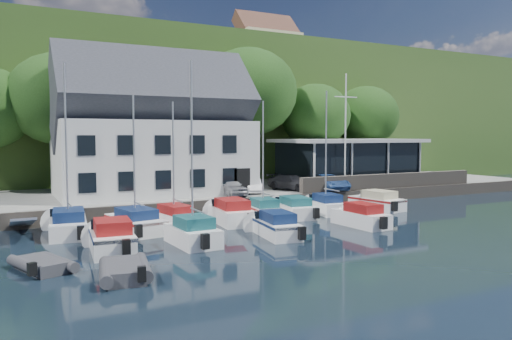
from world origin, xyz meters
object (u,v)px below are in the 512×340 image
(flagpole, at_px, (345,132))
(boat_r2_0, at_px, (112,236))
(car_white, at_px, (253,186))
(boat_r1_5, at_px, (294,206))
(boat_r1_7, at_px, (377,200))
(boat_r2_3, at_px, (361,214))
(boat_r2_2, at_px, (275,224))
(dinghy_0, at_px, (42,262))
(boat_r1_6, at_px, (326,152))
(dinghy_1, at_px, (125,268))
(boat_r1_2, at_px, (173,158))
(club_pavilion, at_px, (348,161))
(car_blue, at_px, (328,182))
(boat_r1_1, at_px, (134,157))
(car_silver, at_px, (230,187))
(car_dgrey, at_px, (292,182))
(boat_r1_0, at_px, (66,154))
(boat_r2_1, at_px, (192,155))
(harbor_building, at_px, (154,137))
(boat_r1_3, at_px, (230,211))

(flagpole, xyz_separation_m, boat_r2_0, (-20.77, -9.53, -4.94))
(car_white, relative_size, boat_r1_5, 0.57)
(boat_r1_7, bearing_deg, boat_r2_3, -146.63)
(car_white, distance_m, flagpole, 9.02)
(boat_r1_7, xyz_separation_m, boat_r2_3, (-5.42, -4.80, -0.00))
(boat_r2_2, height_order, dinghy_0, boat_r2_2)
(boat_r1_6, height_order, dinghy_1, boat_r1_6)
(flagpole, bearing_deg, boat_r1_2, -164.01)
(club_pavilion, distance_m, dinghy_0, 31.17)
(car_blue, distance_m, boat_r1_1, 17.98)
(club_pavilion, height_order, car_silver, club_pavilion)
(flagpole, xyz_separation_m, boat_r2_2, (-12.16, -9.81, -5.04))
(car_white, bearing_deg, car_blue, 9.84)
(car_dgrey, bearing_deg, boat_r1_2, -171.96)
(boat_r1_0, bearing_deg, car_silver, 28.98)
(boat_r1_5, bearing_deg, boat_r2_0, -150.79)
(boat_r1_6, xyz_separation_m, boat_r2_0, (-15.57, -4.91, -3.48))
(club_pavilion, relative_size, boat_r1_7, 2.25)
(boat_r1_6, relative_size, boat_r2_3, 1.55)
(dinghy_1, bearing_deg, car_silver, 62.60)
(flagpole, bearing_deg, club_pavilion, 49.38)
(boat_r2_1, distance_m, dinghy_0, 8.33)
(harbor_building, xyz_separation_m, boat_r2_3, (8.66, -13.80, -4.64))
(car_white, bearing_deg, boat_r2_2, -91.36)
(boat_r1_6, relative_size, boat_r2_0, 1.58)
(car_white, height_order, boat_r1_0, boat_r1_0)
(boat_r1_3, relative_size, boat_r2_2, 1.10)
(flagpole, bearing_deg, boat_r2_1, -149.89)
(dinghy_1, bearing_deg, boat_r1_5, 44.69)
(boat_r1_3, bearing_deg, boat_r2_0, -145.75)
(boat_r1_2, distance_m, boat_r1_7, 15.79)
(boat_r1_2, bearing_deg, car_blue, 9.02)
(boat_r1_2, xyz_separation_m, boat_r1_5, (8.29, -0.09, -3.45))
(boat_r1_7, xyz_separation_m, dinghy_0, (-23.15, -6.70, -0.37))
(car_white, relative_size, dinghy_1, 1.01)
(car_white, bearing_deg, club_pavilion, 32.41)
(boat_r1_7, height_order, dinghy_1, boat_r1_7)
(boat_r1_0, distance_m, boat_r1_3, 10.13)
(flagpole, bearing_deg, boat_r1_0, -168.87)
(car_silver, relative_size, flagpole, 0.40)
(boat_r2_0, relative_size, boat_r2_1, 0.60)
(boat_r1_5, bearing_deg, club_pavilion, 46.07)
(boat_r1_1, distance_m, boat_r1_2, 2.54)
(flagpole, relative_size, boat_r1_2, 1.14)
(car_white, distance_m, boat_r1_3, 7.84)
(boat_r2_0, height_order, boat_r2_2, boat_r2_0)
(boat_r1_2, bearing_deg, boat_r2_3, -35.55)
(dinghy_1, bearing_deg, boat_r1_7, 34.03)
(flagpole, height_order, boat_r1_6, flagpole)
(car_blue, xyz_separation_m, boat_r2_0, (-19.12, -9.65, -0.91))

